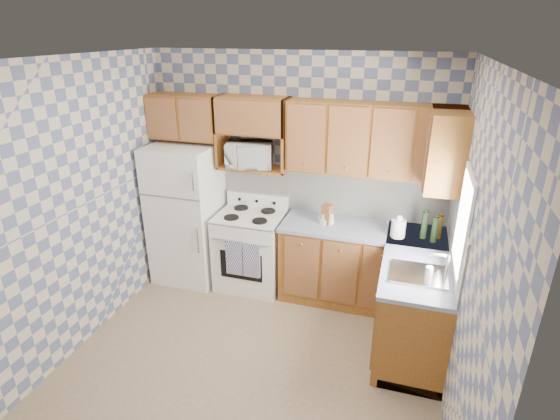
# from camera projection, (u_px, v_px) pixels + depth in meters

# --- Properties ---
(floor) EXTENTS (3.40, 3.40, 0.00)m
(floor) POSITION_uv_depth(u_px,v_px,m) (252.00, 360.00, 4.13)
(floor) COLOR #786149
(floor) RESTS_ON ground
(back_wall) EXTENTS (3.40, 0.02, 2.70)m
(back_wall) POSITION_uv_depth(u_px,v_px,m) (297.00, 174.00, 5.02)
(back_wall) COLOR slate
(back_wall) RESTS_ON ground
(right_wall) EXTENTS (0.02, 3.20, 2.70)m
(right_wall) POSITION_uv_depth(u_px,v_px,m) (468.00, 261.00, 3.15)
(right_wall) COLOR slate
(right_wall) RESTS_ON ground
(backsplash_back) EXTENTS (2.60, 0.02, 0.56)m
(backsplash_back) POSITION_uv_depth(u_px,v_px,m) (331.00, 190.00, 4.96)
(backsplash_back) COLOR white
(backsplash_back) RESTS_ON back_wall
(backsplash_right) EXTENTS (0.02, 1.60, 0.56)m
(backsplash_right) POSITION_uv_depth(u_px,v_px,m) (456.00, 233.00, 3.92)
(backsplash_right) COLOR white
(backsplash_right) RESTS_ON right_wall
(refrigerator) EXTENTS (0.75, 0.70, 1.68)m
(refrigerator) POSITION_uv_depth(u_px,v_px,m) (187.00, 214.00, 5.25)
(refrigerator) COLOR white
(refrigerator) RESTS_ON floor
(stove_body) EXTENTS (0.76, 0.65, 0.90)m
(stove_body) POSITION_uv_depth(u_px,v_px,m) (251.00, 251.00, 5.21)
(stove_body) COLOR white
(stove_body) RESTS_ON floor
(cooktop) EXTENTS (0.76, 0.65, 0.02)m
(cooktop) POSITION_uv_depth(u_px,v_px,m) (250.00, 216.00, 5.03)
(cooktop) COLOR silver
(cooktop) RESTS_ON stove_body
(backguard) EXTENTS (0.76, 0.08, 0.17)m
(backguard) POSITION_uv_depth(u_px,v_px,m) (258.00, 200.00, 5.24)
(backguard) COLOR white
(backguard) RESTS_ON cooktop
(dish_towel_left) EXTENTS (0.20, 0.02, 0.42)m
(dish_towel_left) POSITION_uv_depth(u_px,v_px,m) (234.00, 258.00, 4.89)
(dish_towel_left) COLOR navy
(dish_towel_left) RESTS_ON stove_body
(dish_towel_right) EXTENTS (0.20, 0.02, 0.42)m
(dish_towel_right) POSITION_uv_depth(u_px,v_px,m) (252.00, 261.00, 4.84)
(dish_towel_right) COLOR navy
(dish_towel_right) RESTS_ON stove_body
(base_cabinets_back) EXTENTS (1.75, 0.60, 0.88)m
(base_cabinets_back) POSITION_uv_depth(u_px,v_px,m) (360.00, 266.00, 4.89)
(base_cabinets_back) COLOR brown
(base_cabinets_back) RESTS_ON floor
(base_cabinets_right) EXTENTS (0.60, 1.60, 0.88)m
(base_cabinets_right) POSITION_uv_depth(u_px,v_px,m) (413.00, 299.00, 4.29)
(base_cabinets_right) COLOR brown
(base_cabinets_right) RESTS_ON floor
(countertop_back) EXTENTS (1.77, 0.63, 0.04)m
(countertop_back) POSITION_uv_depth(u_px,v_px,m) (363.00, 229.00, 4.70)
(countertop_back) COLOR gray
(countertop_back) RESTS_ON base_cabinets_back
(countertop_right) EXTENTS (0.63, 1.60, 0.04)m
(countertop_right) POSITION_uv_depth(u_px,v_px,m) (418.00, 258.00, 4.11)
(countertop_right) COLOR gray
(countertop_right) RESTS_ON base_cabinets_right
(upper_cabinets_back) EXTENTS (1.75, 0.33, 0.74)m
(upper_cabinets_back) POSITION_uv_depth(u_px,v_px,m) (372.00, 140.00, 4.46)
(upper_cabinets_back) COLOR brown
(upper_cabinets_back) RESTS_ON back_wall
(upper_cabinets_fridge) EXTENTS (0.82, 0.33, 0.50)m
(upper_cabinets_fridge) POSITION_uv_depth(u_px,v_px,m) (185.00, 117.00, 4.98)
(upper_cabinets_fridge) COLOR brown
(upper_cabinets_fridge) RESTS_ON back_wall
(upper_cabinets_right) EXTENTS (0.33, 0.70, 0.74)m
(upper_cabinets_right) POSITION_uv_depth(u_px,v_px,m) (446.00, 149.00, 4.11)
(upper_cabinets_right) COLOR brown
(upper_cabinets_right) RESTS_ON right_wall
(microwave_shelf) EXTENTS (0.80, 0.33, 0.03)m
(microwave_shelf) POSITION_uv_depth(u_px,v_px,m) (254.00, 168.00, 4.97)
(microwave_shelf) COLOR brown
(microwave_shelf) RESTS_ON back_wall
(microwave) EXTENTS (0.58, 0.46, 0.28)m
(microwave) POSITION_uv_depth(u_px,v_px,m) (249.00, 155.00, 4.90)
(microwave) COLOR white
(microwave) RESTS_ON microwave_shelf
(sink) EXTENTS (0.48, 0.40, 0.03)m
(sink) POSITION_uv_depth(u_px,v_px,m) (418.00, 274.00, 3.79)
(sink) COLOR #B7B7BC
(sink) RESTS_ON countertop_right
(window) EXTENTS (0.02, 0.66, 0.86)m
(window) POSITION_uv_depth(u_px,v_px,m) (463.00, 224.00, 3.51)
(window) COLOR silver
(window) RESTS_ON right_wall
(bottle_0) EXTENTS (0.06, 0.06, 0.29)m
(bottle_0) POSITION_uv_depth(u_px,v_px,m) (424.00, 225.00, 4.41)
(bottle_0) COLOR black
(bottle_0) RESTS_ON countertop_back
(bottle_1) EXTENTS (0.06, 0.06, 0.27)m
(bottle_1) POSITION_uv_depth(u_px,v_px,m) (435.00, 229.00, 4.34)
(bottle_1) COLOR black
(bottle_1) RESTS_ON countertop_back
(bottle_2) EXTENTS (0.06, 0.06, 0.25)m
(bottle_2) POSITION_uv_depth(u_px,v_px,m) (439.00, 227.00, 4.42)
(bottle_2) COLOR #583A0E
(bottle_2) RESTS_ON countertop_back
(knife_block) EXTENTS (0.13, 0.13, 0.22)m
(knife_block) POSITION_uv_depth(u_px,v_px,m) (327.00, 214.00, 4.75)
(knife_block) COLOR brown
(knife_block) RESTS_ON countertop_back
(electric_kettle) EXTENTS (0.15, 0.15, 0.19)m
(electric_kettle) POSITION_uv_depth(u_px,v_px,m) (398.00, 228.00, 4.46)
(electric_kettle) COLOR white
(electric_kettle) RESTS_ON countertop_back
(food_containers) EXTENTS (0.18, 0.18, 0.12)m
(food_containers) POSITION_uv_depth(u_px,v_px,m) (326.00, 217.00, 4.80)
(food_containers) COLOR beige
(food_containers) RESTS_ON countertop_back
(soap_bottle) EXTENTS (0.06, 0.06, 0.17)m
(soap_bottle) POSITION_uv_depth(u_px,v_px,m) (428.00, 276.00, 3.62)
(soap_bottle) COLOR beige
(soap_bottle) RESTS_ON countertop_right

